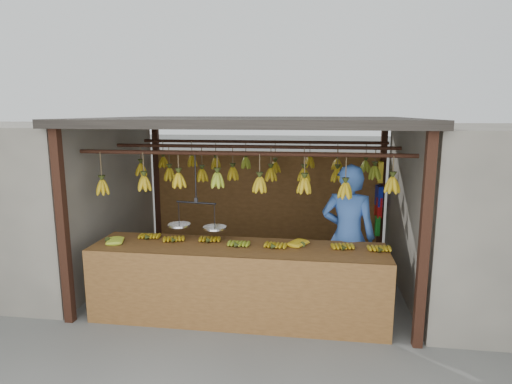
# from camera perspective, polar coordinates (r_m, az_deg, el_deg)

# --- Properties ---
(ground) EXTENTS (80.00, 80.00, 0.00)m
(ground) POSITION_cam_1_polar(r_m,az_deg,el_deg) (6.47, -0.38, -11.89)
(ground) COLOR #5B5B57
(stall) EXTENTS (4.30, 3.30, 2.40)m
(stall) POSITION_cam_1_polar(r_m,az_deg,el_deg) (6.32, 0.04, 6.04)
(stall) COLOR black
(stall) RESTS_ON ground
(neighbor_left) EXTENTS (3.00, 3.00, 2.30)m
(neighbor_left) POSITION_cam_1_polar(r_m,az_deg,el_deg) (7.53, -28.61, -0.83)
(neighbor_left) COLOR slate
(neighbor_left) RESTS_ON ground
(counter) EXTENTS (3.52, 0.80, 0.96)m
(counter) POSITION_cam_1_polar(r_m,az_deg,el_deg) (5.08, -2.63, -9.71)
(counter) COLOR brown
(counter) RESTS_ON ground
(hanging_bananas) EXTENTS (3.62, 2.24, 0.39)m
(hanging_bananas) POSITION_cam_1_polar(r_m,az_deg,el_deg) (6.03, -0.47, 2.55)
(hanging_bananas) COLOR #B39013
(hanging_bananas) RESTS_ON ground
(balance_scale) EXTENTS (0.74, 0.34, 0.91)m
(balance_scale) POSITION_cam_1_polar(r_m,az_deg,el_deg) (5.28, -7.91, -4.05)
(balance_scale) COLOR black
(balance_scale) RESTS_ON ground
(vendor) EXTENTS (0.75, 0.56, 1.85)m
(vendor) POSITION_cam_1_polar(r_m,az_deg,el_deg) (5.55, 12.15, -5.84)
(vendor) COLOR #3359A5
(vendor) RESTS_ON ground
(bag_bundles) EXTENTS (0.08, 0.26, 1.24)m
(bag_bundles) POSITION_cam_1_polar(r_m,az_deg,el_deg) (7.48, 16.04, -1.01)
(bag_bundles) COLOR yellow
(bag_bundles) RESTS_ON ground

